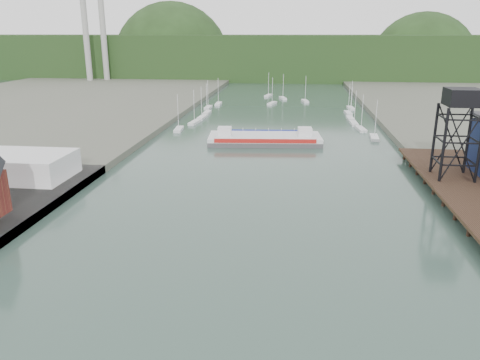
# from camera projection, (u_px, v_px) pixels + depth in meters

# --- Properties ---
(white_shed) EXTENTS (18.00, 12.00, 4.50)m
(white_shed) POSITION_uv_depth(u_px,v_px,m) (20.00, 166.00, 86.36)
(white_shed) COLOR silver
(white_shed) RESTS_ON west_quay
(lift_tower) EXTENTS (6.50, 6.50, 16.00)m
(lift_tower) POSITION_uv_depth(u_px,v_px,m) (462.00, 103.00, 81.53)
(lift_tower) COLOR black
(lift_tower) RESTS_ON east_pier
(marina_sailboats) EXTENTS (57.71, 92.65, 0.90)m
(marina_sailboats) POSITION_uv_depth(u_px,v_px,m) (278.00, 112.00, 166.25)
(marina_sailboats) COLOR silver
(marina_sailboats) RESTS_ON ground
(smokestacks) EXTENTS (11.20, 8.20, 60.00)m
(smokestacks) POSITION_uv_depth(u_px,v_px,m) (94.00, 28.00, 258.28)
(smokestacks) COLOR #9C9C97
(smokestacks) RESTS_ON ground
(distant_hills) EXTENTS (500.00, 120.00, 80.00)m
(distant_hills) POSITION_uv_depth(u_px,v_px,m) (282.00, 59.00, 317.96)
(distant_hills) COLOR #1D3115
(distant_hills) RESTS_ON ground
(chain_ferry) EXTENTS (29.61, 13.96, 4.13)m
(chain_ferry) POSITION_uv_depth(u_px,v_px,m) (265.00, 139.00, 120.99)
(chain_ferry) COLOR #464648
(chain_ferry) RESTS_ON ground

